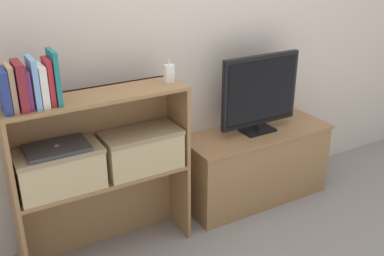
{
  "coord_description": "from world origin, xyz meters",
  "views": [
    {
      "loc": [
        -1.21,
        -1.96,
        1.7
      ],
      "look_at": [
        0.0,
        0.13,
        0.66
      ],
      "focal_mm": 42.0,
      "sensor_mm": 36.0,
      "label": 1
    }
  ],
  "objects_px": {
    "tv": "(260,92)",
    "book_navy": "(4,91)",
    "book_tan": "(11,88)",
    "storage_basket_right": "(142,148)",
    "book_maroon": "(20,86)",
    "laptop": "(57,148)",
    "baby_monitor": "(169,73)",
    "storage_basket_left": "(59,168)",
    "book_ivory": "(41,85)",
    "book_crimson": "(49,82)",
    "tv_stand": "(255,165)",
    "book_teal": "(54,77)",
    "book_skyblue": "(33,83)",
    "book_plum": "(28,89)"
  },
  "relations": [
    {
      "from": "book_plum",
      "to": "laptop",
      "type": "distance_m",
      "value": 0.34
    },
    {
      "from": "book_ivory",
      "to": "book_crimson",
      "type": "distance_m",
      "value": 0.04
    },
    {
      "from": "book_tan",
      "to": "book_teal",
      "type": "distance_m",
      "value": 0.19
    },
    {
      "from": "storage_basket_left",
      "to": "laptop",
      "type": "bearing_deg",
      "value": -90.0
    },
    {
      "from": "tv",
      "to": "book_navy",
      "type": "relative_size",
      "value": 2.85
    },
    {
      "from": "book_tan",
      "to": "laptop",
      "type": "bearing_deg",
      "value": 4.51
    },
    {
      "from": "tv",
      "to": "laptop",
      "type": "height_order",
      "value": "tv"
    },
    {
      "from": "book_ivory",
      "to": "laptop",
      "type": "distance_m",
      "value": 0.34
    },
    {
      "from": "storage_basket_right",
      "to": "baby_monitor",
      "type": "bearing_deg",
      "value": 4.58
    },
    {
      "from": "book_maroon",
      "to": "baby_monitor",
      "type": "height_order",
      "value": "book_maroon"
    },
    {
      "from": "tv",
      "to": "book_maroon",
      "type": "relative_size",
      "value": 2.56
    },
    {
      "from": "book_teal",
      "to": "baby_monitor",
      "type": "bearing_deg",
      "value": 2.62
    },
    {
      "from": "tv",
      "to": "storage_basket_right",
      "type": "distance_m",
      "value": 0.88
    },
    {
      "from": "book_tan",
      "to": "storage_basket_right",
      "type": "bearing_deg",
      "value": 1.21
    },
    {
      "from": "baby_monitor",
      "to": "tv",
      "type": "bearing_deg",
      "value": 4.31
    },
    {
      "from": "tv_stand",
      "to": "book_maroon",
      "type": "bearing_deg",
      "value": -176.81
    },
    {
      "from": "book_tan",
      "to": "baby_monitor",
      "type": "height_order",
      "value": "book_tan"
    },
    {
      "from": "book_crimson",
      "to": "storage_basket_left",
      "type": "xyz_separation_m",
      "value": [
        0.0,
        0.01,
        -0.46
      ]
    },
    {
      "from": "book_maroon",
      "to": "laptop",
      "type": "bearing_deg",
      "value": 5.83
    },
    {
      "from": "book_plum",
      "to": "book_ivory",
      "type": "xyz_separation_m",
      "value": [
        0.06,
        0.0,
        0.01
      ]
    },
    {
      "from": "book_ivory",
      "to": "storage_basket_right",
      "type": "height_order",
      "value": "book_ivory"
    },
    {
      "from": "book_maroon",
      "to": "baby_monitor",
      "type": "distance_m",
      "value": 0.77
    },
    {
      "from": "book_plum",
      "to": "book_crimson",
      "type": "distance_m",
      "value": 0.1
    },
    {
      "from": "book_skyblue",
      "to": "book_teal",
      "type": "relative_size",
      "value": 0.91
    },
    {
      "from": "book_plum",
      "to": "book_skyblue",
      "type": "height_order",
      "value": "book_skyblue"
    },
    {
      "from": "tv",
      "to": "baby_monitor",
      "type": "height_order",
      "value": "baby_monitor"
    },
    {
      "from": "tv",
      "to": "book_crimson",
      "type": "height_order",
      "value": "book_crimson"
    },
    {
      "from": "tv",
      "to": "book_crimson",
      "type": "distance_m",
      "value": 1.35
    },
    {
      "from": "tv_stand",
      "to": "book_skyblue",
      "type": "distance_m",
      "value": 1.62
    },
    {
      "from": "book_crimson",
      "to": "laptop",
      "type": "relative_size",
      "value": 0.71
    },
    {
      "from": "laptop",
      "to": "book_tan",
      "type": "bearing_deg",
      "value": -175.49
    },
    {
      "from": "book_ivory",
      "to": "storage_basket_left",
      "type": "height_order",
      "value": "book_ivory"
    },
    {
      "from": "book_maroon",
      "to": "laptop",
      "type": "xyz_separation_m",
      "value": [
        0.13,
        0.01,
        -0.35
      ]
    },
    {
      "from": "tv_stand",
      "to": "book_teal",
      "type": "xyz_separation_m",
      "value": [
        -1.29,
        -0.08,
        0.84
      ]
    },
    {
      "from": "book_ivory",
      "to": "book_teal",
      "type": "bearing_deg",
      "value": 0.0
    },
    {
      "from": "baby_monitor",
      "to": "storage_basket_left",
      "type": "relative_size",
      "value": 0.29
    },
    {
      "from": "book_ivory",
      "to": "baby_monitor",
      "type": "relative_size",
      "value": 1.55
    },
    {
      "from": "storage_basket_right",
      "to": "book_tan",
      "type": "bearing_deg",
      "value": -178.79
    },
    {
      "from": "book_teal",
      "to": "book_tan",
      "type": "bearing_deg",
      "value": 180.0
    },
    {
      "from": "storage_basket_left",
      "to": "tv",
      "type": "bearing_deg",
      "value": 2.87
    },
    {
      "from": "book_ivory",
      "to": "laptop",
      "type": "xyz_separation_m",
      "value": [
        0.03,
        0.01,
        -0.33
      ]
    },
    {
      "from": "tv_stand",
      "to": "storage_basket_right",
      "type": "xyz_separation_m",
      "value": [
        -0.86,
        -0.07,
        0.36
      ]
    },
    {
      "from": "storage_basket_left",
      "to": "tv_stand",
      "type": "bearing_deg",
      "value": 2.93
    },
    {
      "from": "book_maroon",
      "to": "storage_basket_right",
      "type": "distance_m",
      "value": 0.74
    },
    {
      "from": "baby_monitor",
      "to": "storage_basket_left",
      "type": "distance_m",
      "value": 0.75
    },
    {
      "from": "tv_stand",
      "to": "book_tan",
      "type": "height_order",
      "value": "book_tan"
    },
    {
      "from": "storage_basket_right",
      "to": "storage_basket_left",
      "type": "bearing_deg",
      "value": 180.0
    },
    {
      "from": "baby_monitor",
      "to": "tv_stand",
      "type": "bearing_deg",
      "value": 4.45
    },
    {
      "from": "book_maroon",
      "to": "storage_basket_right",
      "type": "bearing_deg",
      "value": 1.29
    },
    {
      "from": "book_navy",
      "to": "storage_basket_left",
      "type": "relative_size",
      "value": 0.46
    }
  ]
}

